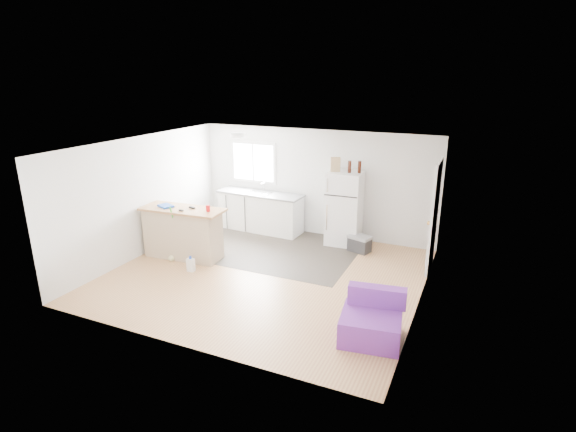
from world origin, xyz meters
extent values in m
cube|color=#AF7149|center=(0.00, 0.00, -0.01)|extent=(5.50, 5.00, 0.01)
cube|color=white|center=(0.00, 0.00, 2.40)|extent=(5.50, 5.00, 0.01)
cube|color=white|center=(0.00, 2.50, 1.20)|extent=(5.50, 0.01, 2.40)
cube|color=white|center=(0.00, -2.50, 1.20)|extent=(5.50, 0.01, 2.40)
cube|color=white|center=(-2.75, 0.00, 1.20)|extent=(0.01, 5.00, 2.40)
cube|color=white|center=(2.75, 0.00, 1.20)|extent=(0.01, 5.00, 2.40)
cube|color=#362F28|center=(-0.73, 1.25, 0.00)|extent=(4.05, 2.50, 0.00)
cube|color=white|center=(-1.55, 2.49, 1.55)|extent=(1.18, 0.04, 0.98)
cube|color=white|center=(-1.55, 2.47, 1.55)|extent=(1.05, 0.01, 0.85)
cube|color=white|center=(-1.55, 2.46, 1.55)|extent=(0.03, 0.02, 0.85)
cube|color=white|center=(2.72, 1.55, 1.01)|extent=(0.05, 0.82, 2.03)
cube|color=white|center=(2.73, 1.55, 1.02)|extent=(0.03, 0.92, 2.10)
sphere|color=gold|center=(2.67, 1.23, 1.00)|extent=(0.07, 0.07, 0.07)
cylinder|color=white|center=(-1.20, 1.20, 2.36)|extent=(0.30, 0.30, 0.07)
cube|color=white|center=(-1.23, 2.18, 0.44)|extent=(2.01, 0.69, 0.87)
cube|color=slate|center=(-1.23, 2.18, 0.89)|extent=(2.08, 0.73, 0.04)
cube|color=silver|center=(-1.23, 2.15, 0.89)|extent=(0.57, 0.44, 0.06)
cube|color=#C2AB8C|center=(-1.89, 0.10, 0.49)|extent=(1.56, 0.63, 0.99)
cube|color=tan|center=(-1.86, 0.10, 1.01)|extent=(1.71, 0.74, 0.04)
cube|color=white|center=(0.82, 2.15, 0.80)|extent=(0.73, 0.68, 1.59)
cube|color=black|center=(0.82, 1.82, 1.15)|extent=(0.70, 0.04, 0.02)
cube|color=silver|center=(0.54, 1.81, 1.36)|extent=(0.03, 0.02, 0.29)
cube|color=silver|center=(0.54, 1.81, 0.65)|extent=(0.03, 0.02, 0.56)
cube|color=#2A2A2C|center=(1.28, 1.82, 0.14)|extent=(0.50, 0.40, 0.29)
cube|color=gray|center=(1.28, 1.82, 0.32)|extent=(0.52, 0.43, 0.06)
cube|color=#6F2F98|center=(2.29, -1.28, 0.19)|extent=(0.92, 0.88, 0.39)
cube|color=#6F2F98|center=(2.29, -0.99, 0.53)|extent=(0.84, 0.31, 0.29)
cube|color=white|center=(-1.36, -0.43, 0.13)|extent=(0.14, 0.10, 0.25)
cylinder|color=#1A3FBA|center=(-1.36, -0.43, 0.28)|extent=(0.05, 0.05, 0.05)
cylinder|color=green|center=(-1.89, -0.08, 0.58)|extent=(0.07, 0.30, 1.09)
sphere|color=beige|center=(-2.00, -0.19, 0.05)|extent=(0.13, 0.13, 0.13)
cylinder|color=red|center=(-1.29, 0.14, 1.09)|extent=(0.10, 0.10, 0.12)
cube|color=blue|center=(-2.23, 0.05, 1.05)|extent=(0.36, 0.32, 0.04)
cube|color=black|center=(-1.69, 0.18, 1.04)|extent=(0.15, 0.09, 0.03)
cube|color=black|center=(-1.78, -0.06, 1.04)|extent=(0.11, 0.06, 0.03)
cube|color=tan|center=(0.61, 2.09, 1.74)|extent=(0.22, 0.17, 0.30)
cylinder|color=#3C160A|center=(0.91, 2.09, 1.72)|extent=(0.07, 0.07, 0.25)
cylinder|color=#3C160A|center=(1.11, 2.15, 1.72)|extent=(0.09, 0.09, 0.25)
camera|label=1|loc=(3.47, -6.76, 3.57)|focal=28.00mm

